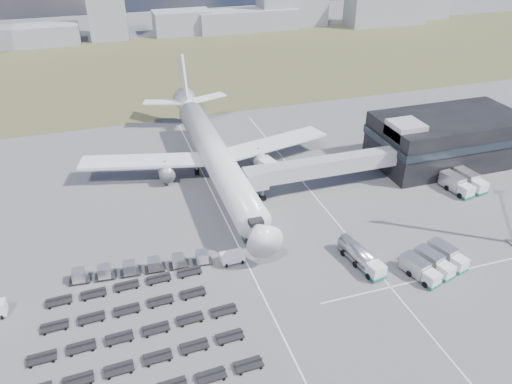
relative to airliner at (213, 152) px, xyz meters
name	(u,v)px	position (x,y,z in m)	size (l,w,h in m)	color
ground	(267,275)	(0.00, -32.38, -5.29)	(420.00, 420.00, 0.00)	#565659
grass_strip	(158,69)	(0.00, 77.62, -5.29)	(420.00, 90.00, 0.01)	#47462A
lane_markings	(319,251)	(9.77, -29.38, -5.29)	(47.12, 110.00, 0.01)	silver
terminal	(447,138)	(47.77, -8.41, -0.04)	(30.40, 16.40, 11.00)	black
jet_bridge	(312,168)	(15.90, -11.95, -0.24)	(30.30, 3.80, 7.05)	#939399
airliner	(213,152)	(0.00, 0.00, 0.00)	(51.59, 64.53, 17.62)	white
skyline	(133,16)	(-2.46, 119.88, 3.98)	(300.34, 25.27, 24.88)	gray
fuel_tanker	(361,257)	(14.32, -34.41, -3.81)	(3.79, 9.44, 2.97)	white
pushback_tug	(232,258)	(-4.00, -27.76, -4.49)	(3.63, 2.04, 1.60)	white
catering_truck	(271,170)	(10.57, -3.99, -3.72)	(4.24, 7.16, 3.08)	white
service_trucks_near	(434,262)	(24.06, -38.90, -3.91)	(9.71, 8.29, 2.54)	white
service_trucks_far	(463,182)	(43.84, -20.01, -3.75)	(6.80, 7.79, 2.84)	white
uld_row	(142,266)	(-17.42, -26.06, -4.16)	(20.88, 3.29, 1.89)	black
baggage_dollies	(136,351)	(-20.05, -41.34, -4.88)	(28.29, 27.01, 0.83)	black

